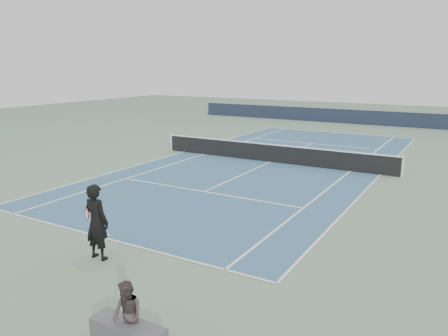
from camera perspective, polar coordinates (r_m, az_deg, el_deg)
The scene contains 7 objects.
ground at distance 22.80m, azimuth 6.12°, elevation 0.77°, with size 80.00×80.00×0.00m, color slate.
court_surface at distance 22.80m, azimuth 6.12°, elevation 0.79°, with size 10.97×23.77×0.01m, color #376183.
tennis_net at distance 22.70m, azimuth 6.15°, elevation 2.02°, with size 12.90×0.10×1.07m.
windscreen_far at distance 39.54m, azimuth 16.88°, elevation 6.40°, with size 30.00×0.25×1.20m, color black.
tennis_player at distance 11.64m, azimuth -16.31°, elevation -6.76°, with size 0.83×0.54×1.99m.
tennis_ball at distance 11.48m, azimuth -18.99°, elevation -12.47°, with size 0.06×0.06×0.06m, color #CFE52F.
spectator_bench at distance 8.30m, azimuth -12.45°, elevation -19.32°, with size 1.50×0.87×1.24m.
Camera 1 is at (9.01, -20.37, 4.85)m, focal length 35.00 mm.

